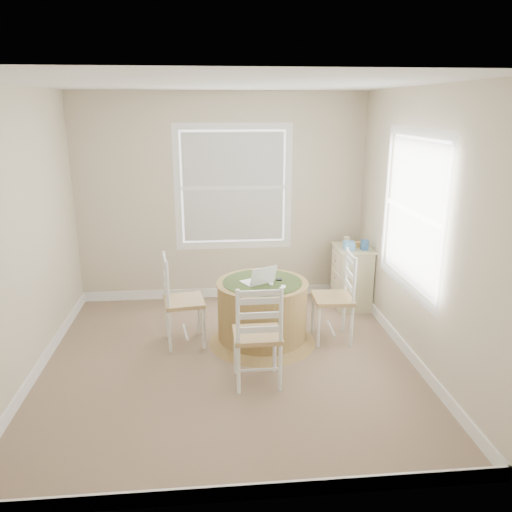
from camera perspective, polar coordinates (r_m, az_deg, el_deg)
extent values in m
cube|color=#8E755A|center=(5.02, -3.09, -12.19)|extent=(3.60, 3.60, 0.02)
cube|color=white|center=(4.40, -3.65, 19.25)|extent=(3.60, 3.60, 0.02)
cube|color=beige|center=(6.30, -3.97, 6.49)|extent=(3.60, 0.02, 2.60)
cube|color=beige|center=(2.81, -1.93, -6.56)|extent=(3.60, 0.02, 2.60)
cube|color=beige|center=(4.83, -25.36, 1.74)|extent=(0.02, 3.60, 2.60)
cube|color=beige|center=(4.94, 18.18, 2.84)|extent=(0.02, 3.60, 2.60)
cube|color=white|center=(6.62, -3.75, -4.17)|extent=(3.60, 0.02, 0.12)
cube|color=white|center=(3.51, -1.74, -25.37)|extent=(3.60, 0.02, 0.12)
cube|color=white|center=(5.24, -23.46, -11.44)|extent=(0.02, 3.60, 0.12)
cube|color=white|center=(5.35, 16.77, -10.17)|extent=(0.02, 3.60, 0.12)
cylinder|color=#9D7C46|center=(5.26, 0.72, -6.15)|extent=(0.93, 0.93, 0.60)
cone|color=#9D7C46|center=(5.40, 0.70, -9.42)|extent=(1.13, 1.13, 0.07)
cylinder|color=#9D7C46|center=(5.16, 0.73, -3.17)|extent=(0.95, 0.95, 0.03)
cylinder|color=#3E4F22|center=(5.15, 0.73, -3.01)|extent=(0.82, 0.82, 0.01)
cone|color=#3E4F22|center=(5.17, 0.73, -3.59)|extent=(0.91, 0.91, 0.10)
cube|color=white|center=(5.15, 0.08, -2.97)|extent=(0.36, 0.32, 0.02)
cube|color=silver|center=(5.15, 0.08, -2.86)|extent=(0.27, 0.21, 0.00)
cube|color=black|center=(5.02, 0.88, -2.26)|extent=(0.29, 0.19, 0.19)
ellipsoid|color=white|center=(5.08, 1.73, -3.20)|extent=(0.07, 0.09, 0.03)
cube|color=#B7BABF|center=(5.01, 3.15, -3.58)|extent=(0.06, 0.10, 0.02)
cube|color=black|center=(5.20, 2.64, -2.77)|extent=(0.07, 0.06, 0.02)
cube|color=beige|center=(6.33, 10.87, -2.41)|extent=(0.41, 0.55, 0.74)
cube|color=beige|center=(6.22, 11.06, 0.92)|extent=(0.44, 0.58, 0.02)
cube|color=beige|center=(6.36, 9.00, -4.36)|extent=(0.02, 0.46, 0.16)
cube|color=beige|center=(6.28, 9.09, -2.42)|extent=(0.02, 0.46, 0.16)
cube|color=beige|center=(6.22, 9.19, -0.52)|extent=(0.02, 0.46, 0.16)
cube|color=#61A6DD|center=(6.09, 10.59, 1.18)|extent=(0.12, 0.12, 0.10)
cube|color=#E3A850|center=(6.24, 11.26, 1.33)|extent=(0.15, 0.10, 0.06)
cube|color=#34629D|center=(6.11, 12.30, 1.24)|extent=(0.08, 0.08, 0.12)
cylinder|color=beige|center=(6.34, 10.33, 1.78)|extent=(0.07, 0.07, 0.09)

